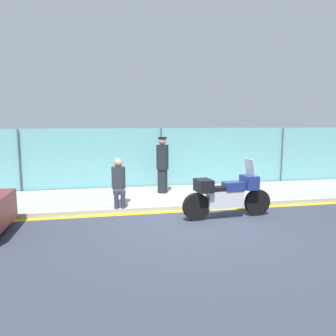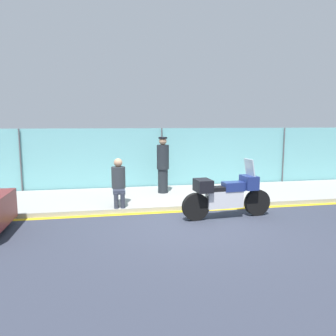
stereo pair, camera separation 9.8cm
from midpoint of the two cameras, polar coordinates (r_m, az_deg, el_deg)
ground_plane at (r=7.77m, az=4.43°, el=-9.67°), size 120.00×120.00×0.00m
sidewalk at (r=10.23m, az=0.57°, el=-4.98°), size 34.51×2.91×0.12m
curb_paint_stripe at (r=8.78m, az=2.56°, el=-7.56°), size 34.51×0.18×0.01m
storefront_fence at (r=11.56m, az=-0.92°, el=1.62°), size 32.78×0.17×2.15m
motorcycle at (r=8.21m, az=10.51°, el=-4.60°), size 2.33×0.61×1.46m
officer_standing at (r=10.34m, az=-0.63°, el=0.62°), size 0.38×0.38×1.77m
person_seated_on_curb at (r=8.90m, az=-8.30°, el=-2.02°), size 0.37×0.66×1.27m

